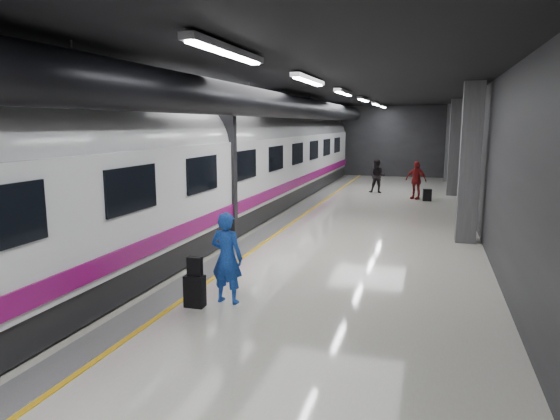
% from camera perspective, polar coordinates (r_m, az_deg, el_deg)
% --- Properties ---
extents(ground, '(40.00, 40.00, 0.00)m').
position_cam_1_polar(ground, '(13.85, 1.69, -4.18)').
color(ground, silver).
rests_on(ground, ground).
extents(platform_hall, '(10.02, 40.02, 4.51)m').
position_cam_1_polar(platform_hall, '(14.44, 1.65, 10.56)').
color(platform_hall, black).
rests_on(platform_hall, ground).
extents(train, '(3.05, 38.00, 4.05)m').
position_cam_1_polar(train, '(14.68, -10.64, 4.64)').
color(train, black).
rests_on(train, ground).
extents(traveler_main, '(0.68, 0.48, 1.74)m').
position_cam_1_polar(traveler_main, '(9.43, -6.10, -5.46)').
color(traveler_main, blue).
rests_on(traveler_main, ground).
extents(suitcase_main, '(0.37, 0.24, 0.59)m').
position_cam_1_polar(suitcase_main, '(9.46, -9.71, -9.13)').
color(suitcase_main, black).
rests_on(suitcase_main, ground).
extents(shoulder_bag, '(0.27, 0.15, 0.35)m').
position_cam_1_polar(shoulder_bag, '(9.32, -9.71, -6.36)').
color(shoulder_bag, black).
rests_on(shoulder_bag, suitcase_main).
extents(traveler_far_a, '(0.85, 0.68, 1.66)m').
position_cam_1_polar(traveler_far_a, '(24.92, 11.07, 3.82)').
color(traveler_far_a, black).
rests_on(traveler_far_a, ground).
extents(traveler_far_b, '(1.09, 0.82, 1.72)m').
position_cam_1_polar(traveler_far_b, '(23.29, 15.27, 3.32)').
color(traveler_far_b, maroon).
rests_on(traveler_far_b, ground).
extents(suitcase_far, '(0.39, 0.29, 0.52)m').
position_cam_1_polar(suitcase_far, '(22.90, 16.47, 1.65)').
color(suitcase_far, black).
rests_on(suitcase_far, ground).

